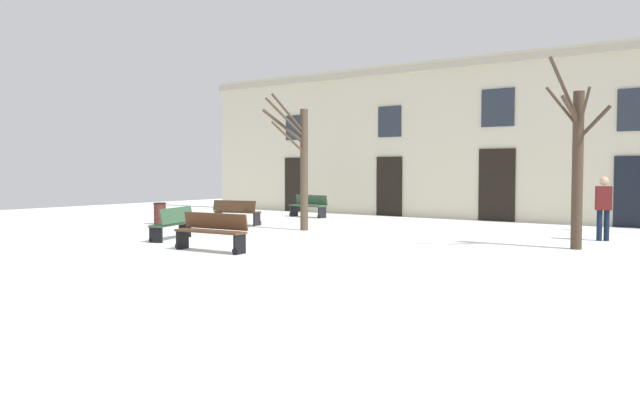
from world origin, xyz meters
TOP-DOWN VIEW (x-y plane):
  - ground_plane at (0.00, 0.00)m, footprint 37.18×37.18m
  - building_facade at (0.00, 10.02)m, footprint 23.24×0.60m
  - tree_near_facade at (-1.33, 2.83)m, footprint 0.91×1.50m
  - tree_left_of_center at (6.77, 2.90)m, footprint 1.48×1.37m
  - litter_bin at (-6.63, 1.73)m, footprint 0.44×0.44m
  - bench_near_center_tree at (-2.52, -1.29)m, footprint 0.95×1.70m
  - bench_back_to_back_right at (-4.42, 7.35)m, footprint 1.71×0.68m
  - bench_back_to_back_left at (-4.29, 3.06)m, footprint 1.73×0.75m
  - bench_far_corner at (0.05, -2.38)m, footprint 1.92×0.56m
  - person_crossing_plaza at (6.90, 5.20)m, footprint 0.44×0.36m

SIDE VIEW (x-z plane):
  - ground_plane at x=0.00m, z-range 0.00..0.00m
  - litter_bin at x=-6.63m, z-range 0.00..0.75m
  - bench_back_to_back_left at x=-4.29m, z-range 0.02..0.87m
  - bench_near_center_tree at x=-2.52m, z-range 0.01..0.89m
  - bench_back_to_back_right at x=-4.42m, z-range 0.01..0.89m
  - bench_far_corner at x=0.05m, z-range 0.03..0.92m
  - person_crossing_plaza at x=6.90m, z-range 0.09..1.80m
  - tree_left_of_center at x=6.77m, z-range -0.13..4.27m
  - tree_near_facade at x=-1.33m, z-range 0.01..4.18m
  - building_facade at x=0.00m, z-range 0.06..6.16m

